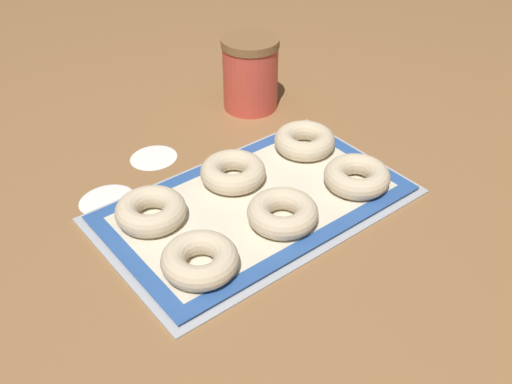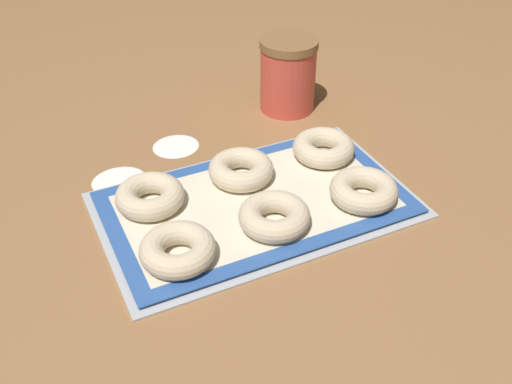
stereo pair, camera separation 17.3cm
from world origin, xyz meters
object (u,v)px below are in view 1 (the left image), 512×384
Objects in this scene: baking_tray at (256,204)px; bagel_front_left at (200,260)px; bagel_back_left at (151,211)px; bagel_back_right at (305,141)px; bagel_front_center at (283,213)px; bagel_back_center at (233,172)px; flour_canister at (250,73)px; bagel_front_right at (357,176)px.

bagel_front_left is (-0.16, -0.08, 0.03)m from baking_tray.
bagel_front_left is 1.00× the size of bagel_back_left.
bagel_back_right is at bearing 21.82° from baking_tray.
bagel_back_left is (-0.16, 0.13, 0.00)m from bagel_front_center.
baking_tray is at bearing 25.05° from bagel_front_left.
bagel_front_center is at bearing -92.39° from bagel_back_center.
bagel_back_left is 0.42m from flour_canister.
bagel_front_right is 0.35m from flour_canister.
bagel_front_center is at bearing 2.64° from bagel_front_left.
bagel_front_right is at bearing -96.95° from flour_canister.
bagel_front_left reaches higher than baking_tray.
bagel_front_center is at bearing -120.84° from flour_canister.
bagel_front_right is 0.35m from bagel_back_left.
bagel_front_center and bagel_back_right have the same top height.
baking_tray is at bearing -158.18° from bagel_back_right.
bagel_back_right is (0.33, 0.14, 0.00)m from bagel_front_left.
bagel_front_left and bagel_front_right have the same top height.
baking_tray is 0.18m from bagel_front_left.
bagel_back_right is (0.01, 0.14, 0.00)m from bagel_front_right.
bagel_back_left is at bearing -178.25° from bagel_back_center.
bagel_back_left is 0.16m from bagel_back_center.
bagel_front_center is (0.16, 0.01, 0.00)m from bagel_front_left.
bagel_front_center is 1.00× the size of bagel_back_center.
baking_tray is 3.38× the size of flour_canister.
bagel_front_left and bagel_front_center have the same top height.
bagel_back_right is at bearing -0.69° from bagel_back_center.
baking_tray is 4.53× the size of bagel_front_left.
bagel_front_right is at bearing -41.95° from bagel_back_center.
bagel_front_left is at bearing -154.95° from baking_tray.
baking_tray is 0.07m from bagel_back_center.
bagel_back_center is at bearing 179.31° from bagel_back_right.
bagel_back_left is (0.00, 0.14, 0.00)m from bagel_front_left.
flour_canister reaches higher than bagel_back_center.
bagel_back_left is (-0.32, 0.13, 0.00)m from bagel_front_right.
bagel_front_center is 0.14m from bagel_back_center.
bagel_back_center is (0.00, 0.07, 0.03)m from baking_tray.
bagel_back_left is at bearing 89.06° from bagel_front_left.
bagel_back_left and bagel_back_center have the same top height.
baking_tray is 4.53× the size of bagel_front_right.
bagel_front_left is 0.50m from flour_canister.
bagel_front_left is 1.00× the size of bagel_back_center.
bagel_back_left is at bearing -179.47° from bagel_back_right.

